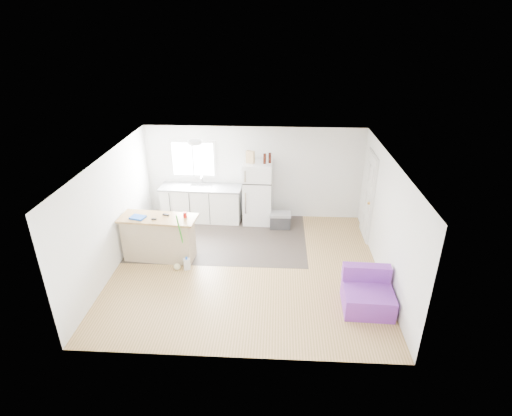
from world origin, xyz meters
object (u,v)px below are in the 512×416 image
at_px(cooler, 280,220).
at_px(cardboard_box, 250,157).
at_px(red_cup, 185,215).
at_px(bottle_right, 270,158).
at_px(refrigerator, 258,193).
at_px(purple_seat, 367,295).
at_px(cleaner_jug, 187,264).
at_px(blue_tray, 138,217).
at_px(mop, 178,259).
at_px(bottle_left, 265,159).
at_px(kitchen_cabinets, 202,203).
at_px(peninsula, 159,237).

distance_m(cooler, cardboard_box, 1.74).
relative_size(red_cup, bottle_right, 0.48).
distance_m(refrigerator, red_cup, 2.34).
height_order(purple_seat, cleaner_jug, purple_seat).
relative_size(refrigerator, cleaner_jug, 5.42).
height_order(blue_tray, cardboard_box, cardboard_box).
relative_size(blue_tray, cardboard_box, 1.00).
distance_m(purple_seat, mop, 3.83).
height_order(mop, bottle_left, bottle_left).
bearing_deg(blue_tray, refrigerator, 38.79).
bearing_deg(bottle_right, bottle_left, -152.28).
distance_m(kitchen_cabinets, refrigerator, 1.49).
height_order(bottle_left, bottle_right, same).
bearing_deg(red_cup, peninsula, -177.25).
xyz_separation_m(cleaner_jug, mop, (-0.18, 0.02, 0.10)).
bearing_deg(cooler, bottle_right, 133.18).
bearing_deg(cardboard_box, blue_tray, -139.76).
xyz_separation_m(kitchen_cabinets, cleaner_jug, (0.09, -2.33, -0.34)).
relative_size(cooler, cardboard_box, 1.79).
height_order(cleaner_jug, cardboard_box, cardboard_box).
distance_m(purple_seat, red_cup, 3.95).
xyz_separation_m(refrigerator, bottle_left, (0.17, -0.08, 0.93)).
xyz_separation_m(mop, bottle_right, (1.83, 2.26, 1.50)).
xyz_separation_m(peninsula, cleaner_jug, (0.67, -0.42, -0.37)).
xyz_separation_m(purple_seat, bottle_left, (-1.98, 3.22, 1.47)).
relative_size(cleaner_jug, bottle_left, 1.18).
distance_m(peninsula, blue_tray, 0.64).
relative_size(refrigerator, bottle_right, 6.41).
xyz_separation_m(peninsula, cardboard_box, (1.85, 1.82, 1.25)).
xyz_separation_m(kitchen_cabinets, cooler, (2.03, -0.34, -0.26)).
bearing_deg(bottle_left, kitchen_cabinets, 176.19).
bearing_deg(red_cup, cooler, 37.37).
bearing_deg(refrigerator, peninsula, -136.30).
bearing_deg(bottle_left, purple_seat, -58.32).
bearing_deg(bottle_right, refrigerator, 177.29).
distance_m(peninsula, red_cup, 0.82).
bearing_deg(kitchen_cabinets, blue_tray, -114.07).
distance_m(kitchen_cabinets, cleaner_jug, 2.35).
relative_size(cleaner_jug, cardboard_box, 0.99).
relative_size(purple_seat, mop, 0.69).
bearing_deg(blue_tray, cleaner_jug, -18.92).
bearing_deg(mop, peninsula, 150.70).
bearing_deg(cooler, mop, -138.15).
bearing_deg(blue_tray, mop, -21.34).
bearing_deg(bottle_left, refrigerator, 155.98).
bearing_deg(kitchen_cabinets, bottle_left, -1.84).
xyz_separation_m(cleaner_jug, cardboard_box, (1.18, 2.25, 1.62)).
bearing_deg(cardboard_box, kitchen_cabinets, 176.58).
xyz_separation_m(refrigerator, cardboard_box, (-0.18, -0.05, 0.95)).
height_order(kitchen_cabinets, cardboard_box, cardboard_box).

